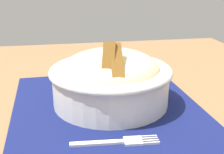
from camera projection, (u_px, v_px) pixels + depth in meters
name	position (u px, v px, depth m)	size (l,w,h in m)	color
table	(112.00, 145.00, 0.57)	(1.03, 0.92, 0.76)	olive
placemat	(110.00, 114.00, 0.52)	(0.43, 0.33, 0.00)	#11194C
bowl	(112.00, 78.00, 0.55)	(0.25, 0.25, 0.12)	silver
fork	(119.00, 142.00, 0.43)	(0.02, 0.13, 0.00)	silver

